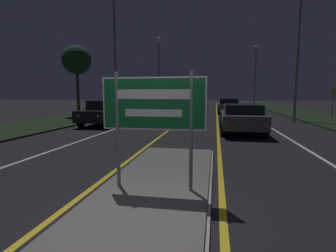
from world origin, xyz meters
TOP-DOWN VIEW (x-y plane):
  - ground_plane at (0.00, 0.00)m, footprint 160.00×160.00m
  - median_island at (0.00, 1.29)m, footprint 2.16×7.43m
  - verge_left at (-9.50, 20.00)m, footprint 5.00×100.00m
  - verge_right at (9.50, 20.00)m, footprint 5.00×100.00m
  - centre_line_yellow_left at (-1.27, 25.00)m, footprint 0.12×70.00m
  - centre_line_yellow_right at (1.27, 25.00)m, footprint 0.12×70.00m
  - lane_line_white_left at (-4.20, 25.00)m, footprint 0.12×70.00m
  - lane_line_white_right at (4.20, 25.00)m, footprint 0.12×70.00m
  - edge_line_white_left at (-7.20, 25.00)m, footprint 0.10×70.00m
  - edge_line_white_right at (7.20, 25.00)m, footprint 0.10×70.00m
  - highway_sign at (0.00, 1.29)m, footprint 1.93×0.07m
  - streetlight_left_near at (-6.53, 16.08)m, footprint 0.57×0.57m
  - streetlight_left_far at (-6.46, 31.61)m, footprint 0.60×0.60m
  - streetlight_right_near at (6.46, 15.81)m, footprint 0.55×0.55m
  - streetlight_right_far at (6.53, 35.67)m, footprint 0.56×0.56m
  - car_receding_0 at (2.38, 9.82)m, footprint 2.02×4.80m
  - car_receding_1 at (2.34, 22.79)m, footprint 2.03×4.62m
  - car_approaching_0 at (-5.54, 11.79)m, footprint 2.01×4.45m
  - car_approaching_1 at (-2.53, 22.32)m, footprint 2.04×4.72m
  - car_approaching_2 at (-5.90, 37.09)m, footprint 1.87×4.68m
  - warning_sign at (9.83, 18.32)m, footprint 0.60×0.06m
  - roadside_palm_left at (-10.20, 16.91)m, footprint 2.35×2.35m

SIDE VIEW (x-z plane):
  - ground_plane at x=0.00m, z-range 0.00..0.00m
  - centre_line_yellow_left at x=-1.27m, z-range 0.00..0.01m
  - centre_line_yellow_right at x=1.27m, z-range 0.00..0.01m
  - lane_line_white_left at x=-4.20m, z-range 0.00..0.01m
  - lane_line_white_right at x=4.20m, z-range 0.00..0.01m
  - edge_line_white_left at x=-7.20m, z-range 0.00..0.01m
  - edge_line_white_right at x=7.20m, z-range 0.00..0.01m
  - verge_left at x=-9.50m, z-range 0.00..0.08m
  - verge_right at x=9.50m, z-range 0.00..0.08m
  - median_island at x=0.00m, z-range -0.01..0.09m
  - car_approaching_2 at x=-5.90m, z-range 0.04..1.43m
  - car_receding_0 at x=2.38m, z-range 0.06..1.45m
  - car_receding_1 at x=2.34m, z-range 0.04..1.50m
  - car_approaching_1 at x=-2.53m, z-range 0.05..1.49m
  - car_approaching_0 at x=-5.54m, z-range 0.03..1.52m
  - warning_sign at x=9.83m, z-range 0.32..2.64m
  - highway_sign at x=0.00m, z-range 0.51..2.69m
  - roadside_palm_left at x=-10.20m, z-range 1.74..7.51m
  - streetlight_right_far at x=6.53m, z-range 1.45..10.09m
  - streetlight_left_far at x=-6.46m, z-range 1.72..11.11m
  - streetlight_right_near at x=6.46m, z-range 1.49..11.47m
  - streetlight_left_near at x=-6.53m, z-range 1.67..11.97m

